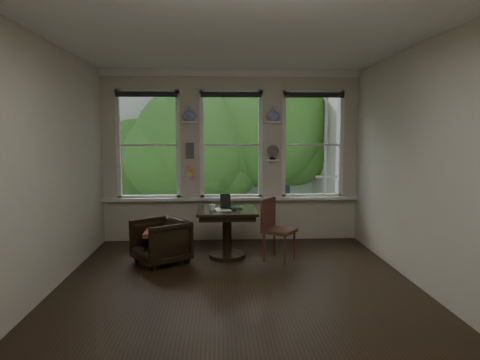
{
  "coord_description": "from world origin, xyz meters",
  "views": [
    {
      "loc": [
        -0.23,
        -5.34,
        1.89
      ],
      "look_at": [
        0.09,
        0.9,
        1.22
      ],
      "focal_mm": 32.0,
      "sensor_mm": 36.0,
      "label": 1
    }
  ],
  "objects": [
    {
      "name": "wall_front",
      "position": [
        0.0,
        -2.25,
        1.5
      ],
      "size": [
        4.5,
        0.0,
        4.5
      ],
      "primitive_type": "plane",
      "rotation": [
        -1.57,
        0.0,
        0.0
      ],
      "color": "#BDB5A1",
      "rests_on": "ground"
    },
    {
      "name": "mug",
      "position": [
        -0.32,
        1.0,
        0.8
      ],
      "size": [
        0.13,
        0.13,
        0.09
      ],
      "primitive_type": "imported",
      "rotation": [
        0.0,
        0.0,
        -0.35
      ],
      "color": "white",
      "rests_on": "table"
    },
    {
      "name": "table",
      "position": [
        -0.1,
        1.09,
        0.38
      ],
      "size": [
        0.9,
        0.9,
        0.75
      ],
      "primitive_type": null,
      "color": "black",
      "rests_on": "ground"
    },
    {
      "name": "side_chair_right",
      "position": [
        0.68,
        0.89,
        0.46
      ],
      "size": [
        0.58,
        0.58,
        0.92
      ],
      "primitive_type": null,
      "rotation": [
        0.0,
        0.0,
        0.98
      ],
      "color": "#49241A",
      "rests_on": "ground"
    },
    {
      "name": "sticky_notes",
      "position": [
        -0.72,
        2.19,
        1.25
      ],
      "size": [
        0.16,
        0.01,
        0.24
      ],
      "primitive_type": null,
      "color": "pink",
      "rests_on": "ground"
    },
    {
      "name": "wall_back",
      "position": [
        0.0,
        2.25,
        1.5
      ],
      "size": [
        4.5,
        0.0,
        4.5
      ],
      "primitive_type": "plane",
      "rotation": [
        1.57,
        0.0,
        0.0
      ],
      "color": "#BDB5A1",
      "rests_on": "ground"
    },
    {
      "name": "window_right",
      "position": [
        1.45,
        2.25,
        1.7
      ],
      "size": [
        1.1,
        0.12,
        1.9
      ],
      "primitive_type": null,
      "color": "white",
      "rests_on": "ground"
    },
    {
      "name": "desk_fan",
      "position": [
        0.72,
        2.13,
        1.53
      ],
      "size": [
        0.2,
        0.2,
        0.24
      ],
      "primitive_type": null,
      "color": "#59544F",
      "rests_on": "ground"
    },
    {
      "name": "wall_left",
      "position": [
        -2.25,
        0.0,
        1.5
      ],
      "size": [
        0.0,
        4.5,
        4.5
      ],
      "primitive_type": "plane",
      "rotation": [
        1.57,
        0.0,
        1.57
      ],
      "color": "#BDB5A1",
      "rests_on": "ground"
    },
    {
      "name": "ceiling",
      "position": [
        0.0,
        0.0,
        3.0
      ],
      "size": [
        4.5,
        4.5,
        0.0
      ],
      "primitive_type": "plane",
      "rotation": [
        3.14,
        0.0,
        0.0
      ],
      "color": "silver",
      "rests_on": "ground"
    },
    {
      "name": "tablet",
      "position": [
        -0.12,
        1.19,
        0.86
      ],
      "size": [
        0.16,
        0.09,
        0.22
      ],
      "primitive_type": "cube",
      "rotation": [
        -0.26,
        0.0,
        0.07
      ],
      "color": "black",
      "rests_on": "table"
    },
    {
      "name": "armchair_left",
      "position": [
        -1.08,
        0.84,
        0.32
      ],
      "size": [
        0.98,
        0.98,
        0.65
      ],
      "primitive_type": "imported",
      "rotation": [
        0.0,
        0.0,
        -0.96
      ],
      "color": "black",
      "rests_on": "ground"
    },
    {
      "name": "drinking_glass",
      "position": [
        0.03,
        0.96,
        0.8
      ],
      "size": [
        0.16,
        0.16,
        0.1
      ],
      "primitive_type": "imported",
      "rotation": [
        0.0,
        0.0,
        0.31
      ],
      "color": "white",
      "rests_on": "table"
    },
    {
      "name": "shelf_right",
      "position": [
        0.72,
        2.15,
        2.1
      ],
      "size": [
        0.26,
        0.16,
        0.03
      ],
      "primitive_type": "cube",
      "color": "white",
      "rests_on": "ground"
    },
    {
      "name": "cushion_red",
      "position": [
        -1.08,
        0.84,
        0.45
      ],
      "size": [
        0.45,
        0.45,
        0.06
      ],
      "primitive_type": "cube",
      "color": "maroon",
      "rests_on": "armchair_left"
    },
    {
      "name": "window_center",
      "position": [
        0.0,
        2.25,
        1.7
      ],
      "size": [
        1.1,
        0.12,
        1.9
      ],
      "primitive_type": null,
      "color": "white",
      "rests_on": "ground"
    },
    {
      "name": "shelf_left",
      "position": [
        -0.72,
        2.15,
        2.1
      ],
      "size": [
        0.26,
        0.16,
        0.03
      ],
      "primitive_type": "cube",
      "color": "white",
      "rests_on": "ground"
    },
    {
      "name": "laptop",
      "position": [
        -0.02,
        1.08,
        0.76
      ],
      "size": [
        0.33,
        0.22,
        0.03
      ],
      "primitive_type": "imported",
      "rotation": [
        0.0,
        0.0,
        0.02
      ],
      "color": "black",
      "rests_on": "table"
    },
    {
      "name": "papers",
      "position": [
        -0.17,
        1.06,
        0.75
      ],
      "size": [
        0.27,
        0.33,
        0.0
      ],
      "primitive_type": "cube",
      "rotation": [
        0.0,
        0.0,
        0.18
      ],
      "color": "silver",
      "rests_on": "table"
    },
    {
      "name": "window_left",
      "position": [
        -1.45,
        2.25,
        1.7
      ],
      "size": [
        1.1,
        0.12,
        1.9
      ],
      "primitive_type": null,
      "color": "white",
      "rests_on": "ground"
    },
    {
      "name": "wall_right",
      "position": [
        2.25,
        0.0,
        1.5
      ],
      "size": [
        0.0,
        4.5,
        4.5
      ],
      "primitive_type": "plane",
      "rotation": [
        1.57,
        0.0,
        -1.57
      ],
      "color": "#BDB5A1",
      "rests_on": "ground"
    },
    {
      "name": "intercom",
      "position": [
        -0.72,
        2.18,
        1.6
      ],
      "size": [
        0.14,
        0.06,
        0.28
      ],
      "primitive_type": "cube",
      "color": "#59544F",
      "rests_on": "ground"
    },
    {
      "name": "ground",
      "position": [
        0.0,
        0.0,
        0.0
      ],
      "size": [
        4.5,
        4.5,
        0.0
      ],
      "primitive_type": "plane",
      "color": "black",
      "rests_on": "ground"
    },
    {
      "name": "vase_left",
      "position": [
        -0.72,
        2.15,
        2.24
      ],
      "size": [
        0.24,
        0.24,
        0.25
      ],
      "primitive_type": "imported",
      "color": "white",
      "rests_on": "shelf_left"
    },
    {
      "name": "vase_right",
      "position": [
        0.72,
        2.15,
        2.24
      ],
      "size": [
        0.24,
        0.24,
        0.25
      ],
      "primitive_type": "imported",
      "color": "white",
      "rests_on": "shelf_right"
    }
  ]
}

